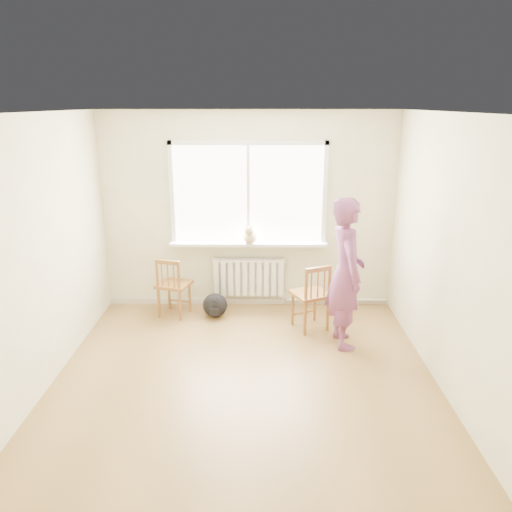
{
  "coord_description": "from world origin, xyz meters",
  "views": [
    {
      "loc": [
        0.16,
        -4.45,
        2.79
      ],
      "look_at": [
        0.11,
        1.2,
        1.04
      ],
      "focal_mm": 35.0,
      "sensor_mm": 36.0,
      "label": 1
    }
  ],
  "objects_px": {
    "cat": "(250,235)",
    "backpack": "(215,305)",
    "chair_right": "(313,297)",
    "person": "(346,273)",
    "chair_left": "(172,287)"
  },
  "relations": [
    {
      "from": "cat",
      "to": "backpack",
      "type": "distance_m",
      "value": 1.05
    },
    {
      "from": "cat",
      "to": "person",
      "type": "bearing_deg",
      "value": -36.56
    },
    {
      "from": "chair_right",
      "to": "cat",
      "type": "relative_size",
      "value": 1.99
    },
    {
      "from": "person",
      "to": "cat",
      "type": "bearing_deg",
      "value": 40.7
    },
    {
      "from": "cat",
      "to": "backpack",
      "type": "xyz_separation_m",
      "value": [
        -0.47,
        -0.28,
        -0.9
      ]
    },
    {
      "from": "chair_right",
      "to": "backpack",
      "type": "distance_m",
      "value": 1.35
    },
    {
      "from": "chair_left",
      "to": "chair_right",
      "type": "distance_m",
      "value": 1.88
    },
    {
      "from": "chair_right",
      "to": "person",
      "type": "relative_size",
      "value": 0.49
    },
    {
      "from": "chair_left",
      "to": "backpack",
      "type": "distance_m",
      "value": 0.62
    },
    {
      "from": "backpack",
      "to": "chair_right",
      "type": "bearing_deg",
      "value": -16.5
    },
    {
      "from": "chair_left",
      "to": "person",
      "type": "bearing_deg",
      "value": 176.11
    },
    {
      "from": "person",
      "to": "cat",
      "type": "xyz_separation_m",
      "value": [
        -1.13,
        1.04,
        0.18
      ]
    },
    {
      "from": "chair_right",
      "to": "backpack",
      "type": "height_order",
      "value": "chair_right"
    },
    {
      "from": "person",
      "to": "cat",
      "type": "height_order",
      "value": "person"
    },
    {
      "from": "chair_left",
      "to": "person",
      "type": "relative_size",
      "value": 0.46
    }
  ]
}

